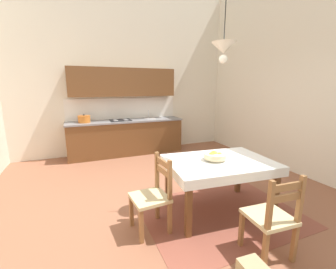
{
  "coord_description": "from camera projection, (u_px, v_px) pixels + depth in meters",
  "views": [
    {
      "loc": [
        -1.25,
        -2.88,
        1.74
      ],
      "look_at": [
        0.12,
        0.47,
        0.96
      ],
      "focal_mm": 23.66,
      "sensor_mm": 36.0,
      "label": 1
    }
  ],
  "objects": [
    {
      "name": "ground_plane",
      "position": [
        172.0,
        204.0,
        3.44
      ],
      "size": [
        6.21,
        6.72,
        0.1
      ],
      "primitive_type": "cube",
      "color": "#935B42"
    },
    {
      "name": "dining_chair_tv_side",
      "position": [
        153.0,
        196.0,
        2.68
      ],
      "size": [
        0.45,
        0.45,
        0.93
      ],
      "color": "#D1BC89",
      "rests_on": "ground_plane"
    },
    {
      "name": "area_rug",
      "position": [
        221.0,
        213.0,
        3.1
      ],
      "size": [
        2.1,
        1.6,
        0.01
      ],
      "primitive_type": "cube",
      "color": "brown",
      "rests_on": "ground_plane"
    },
    {
      "name": "fruit_bowl",
      "position": [
        215.0,
        156.0,
        3.02
      ],
      "size": [
        0.3,
        0.3,
        0.12
      ],
      "color": "beige",
      "rests_on": "dining_table"
    },
    {
      "name": "dining_chair_camera_side",
      "position": [
        272.0,
        218.0,
        2.23
      ],
      "size": [
        0.45,
        0.45,
        0.93
      ],
      "color": "#D1BC89",
      "rests_on": "ground_plane"
    },
    {
      "name": "wall_right",
      "position": [
        316.0,
        65.0,
        4.05
      ],
      "size": [
        0.12,
        6.72,
        4.24
      ],
      "primitive_type": "cube",
      "color": "silver",
      "rests_on": "ground_plane"
    },
    {
      "name": "wall_back",
      "position": [
        126.0,
        72.0,
        5.81
      ],
      "size": [
        6.21,
        0.12,
        4.24
      ],
      "primitive_type": "cube",
      "color": "silver",
      "rests_on": "ground_plane"
    },
    {
      "name": "dining_table",
      "position": [
        219.0,
        169.0,
        3.06
      ],
      "size": [
        1.5,
        1.12,
        0.75
      ],
      "color": "brown",
      "rests_on": "ground_plane"
    },
    {
      "name": "pendant_lamp",
      "position": [
        224.0,
        49.0,
        2.84
      ],
      "size": [
        0.32,
        0.32,
        0.81
      ],
      "color": "black"
    },
    {
      "name": "kitchen_cabinetry",
      "position": [
        126.0,
        122.0,
        5.73
      ],
      "size": [
        2.91,
        0.63,
        2.2
      ],
      "color": "brown",
      "rests_on": "ground_plane"
    }
  ]
}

